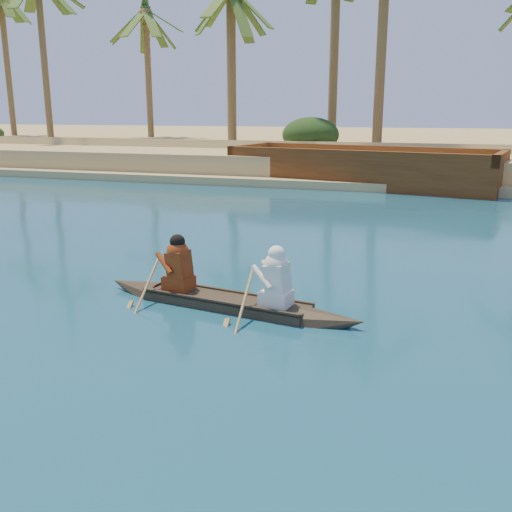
% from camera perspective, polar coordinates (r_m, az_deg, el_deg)
% --- Properties ---
extents(sandy_embankment, '(150.00, 51.00, 1.50)m').
position_cam_1_polar(sandy_embankment, '(50.23, 8.55, 10.91)').
color(sandy_embankment, tan).
rests_on(sandy_embankment, ground).
extents(palm_grove, '(110.00, 14.00, 16.00)m').
position_cam_1_polar(palm_grove, '(38.77, 5.74, 21.10)').
color(palm_grove, '#345E21').
rests_on(palm_grove, ground).
extents(shrub_cluster, '(100.00, 6.00, 2.40)m').
position_cam_1_polar(shrub_cluster, '(35.16, 4.19, 10.73)').
color(shrub_cluster, black).
rests_on(shrub_cluster, ground).
extents(canoe, '(5.13, 1.44, 1.40)m').
position_cam_1_polar(canoe, '(10.08, -3.08, -3.66)').
color(canoe, '#382D1E').
rests_on(canoe, ground).
extents(barge_mid, '(12.72, 6.20, 2.03)m').
position_cam_1_polar(barge_mid, '(27.23, 10.56, 8.46)').
color(barge_mid, brown).
rests_on(barge_mid, ground).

